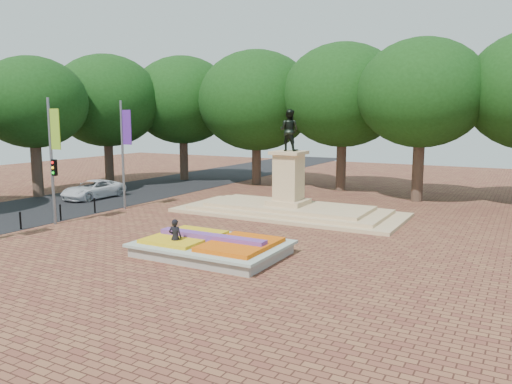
{
  "coord_description": "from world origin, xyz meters",
  "views": [
    {
      "loc": [
        12.84,
        -19.59,
        5.96
      ],
      "look_at": [
        0.87,
        2.25,
        2.2
      ],
      "focal_mm": 35.0,
      "sensor_mm": 36.0,
      "label": 1
    }
  ],
  "objects_px": {
    "monument": "(288,200)",
    "pedestrian": "(175,238)",
    "van": "(93,189)",
    "flower_bed": "(212,246)"
  },
  "relations": [
    {
      "from": "flower_bed",
      "to": "monument",
      "type": "bearing_deg",
      "value": 95.87
    },
    {
      "from": "monument",
      "to": "pedestrian",
      "type": "height_order",
      "value": "monument"
    },
    {
      "from": "van",
      "to": "flower_bed",
      "type": "bearing_deg",
      "value": -25.9
    },
    {
      "from": "flower_bed",
      "to": "pedestrian",
      "type": "height_order",
      "value": "pedestrian"
    },
    {
      "from": "monument",
      "to": "pedestrian",
      "type": "relative_size",
      "value": 8.61
    },
    {
      "from": "flower_bed",
      "to": "van",
      "type": "bearing_deg",
      "value": 152.37
    },
    {
      "from": "monument",
      "to": "pedestrian",
      "type": "bearing_deg",
      "value": -91.43
    },
    {
      "from": "monument",
      "to": "van",
      "type": "xyz_separation_m",
      "value": [
        -15.09,
        -1.56,
        -0.21
      ]
    },
    {
      "from": "flower_bed",
      "to": "monument",
      "type": "relative_size",
      "value": 0.45
    },
    {
      "from": "van",
      "to": "pedestrian",
      "type": "bearing_deg",
      "value": -30.52
    }
  ]
}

